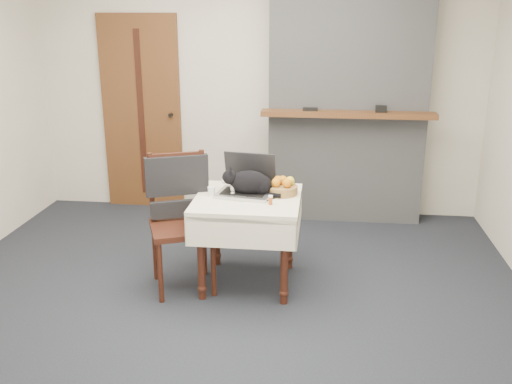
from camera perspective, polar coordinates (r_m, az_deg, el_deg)
ground at (r=4.29m, az=-3.07°, el=-10.45°), size 4.50×4.50×0.00m
room_shell at (r=4.25m, az=-2.40°, el=14.18°), size 4.52×4.01×2.61m
door at (r=6.09m, az=-11.35°, el=7.70°), size 0.82×0.10×2.00m
chimney at (r=5.62m, az=9.18°, el=10.09°), size 1.62×0.48×2.60m
side_table at (r=4.27m, az=-0.83°, el=-1.95°), size 0.78×0.78×0.70m
laptop at (r=4.31m, az=-0.95°, el=0.85°), size 0.45×0.40×0.30m
cat at (r=4.25m, az=-0.55°, el=0.88°), size 0.45×0.21×0.22m
cream_jar at (r=4.28m, az=-4.47°, el=0.10°), size 0.06×0.06×0.06m
pill_bottle at (r=4.07m, az=1.46°, el=-0.78°), size 0.03×0.03×0.07m
fruit_basket at (r=4.30m, az=2.66°, el=0.48°), size 0.23×0.23×0.13m
desk_clutter at (r=4.27m, az=2.30°, el=-0.32°), size 0.12×0.10×0.01m
chair at (r=4.31m, az=-7.68°, el=-1.01°), size 0.59×0.59×1.02m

